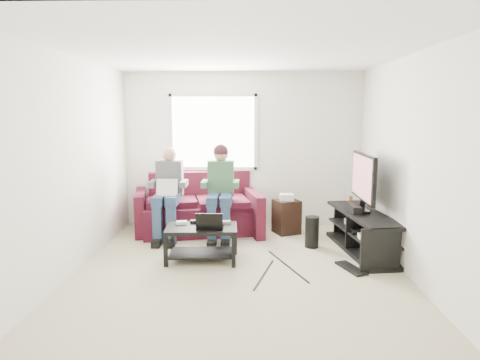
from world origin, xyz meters
name	(u,v)px	position (x,y,z in m)	size (l,w,h in m)	color
floor	(239,271)	(0.00, 0.00, 0.00)	(4.50, 4.50, 0.00)	beige
ceiling	(239,52)	(0.00, 0.00, 2.60)	(4.50, 4.50, 0.00)	white
wall_back	(243,150)	(0.00, 2.25, 1.30)	(4.50, 4.50, 0.00)	silver
wall_front	(230,208)	(0.00, -2.25, 1.30)	(4.50, 4.50, 0.00)	silver
wall_left	(72,165)	(-2.00, 0.00, 1.30)	(4.50, 4.50, 0.00)	silver
wall_right	(411,167)	(2.00, 0.00, 1.30)	(4.50, 4.50, 0.00)	silver
window	(213,132)	(-0.50, 2.23, 1.60)	(1.48, 0.04, 1.28)	white
sofa	(198,211)	(-0.73, 1.79, 0.34)	(2.20, 1.29, 0.94)	#4E1325
person_left	(168,189)	(-1.13, 1.41, 0.77)	(0.40, 0.70, 1.40)	navy
person_right	(220,185)	(-0.33, 1.43, 0.84)	(0.40, 0.71, 1.44)	navy
laptop_silver	(166,191)	(-1.13, 1.25, 0.77)	(0.32, 0.22, 0.24)	silver
coffee_table	(202,235)	(-0.50, 0.38, 0.34)	(0.94, 0.60, 0.46)	black
laptop_black	(210,219)	(-0.38, 0.30, 0.58)	(0.34, 0.24, 0.24)	black
controller_a	(182,223)	(-0.78, 0.50, 0.48)	(0.14, 0.09, 0.04)	silver
controller_b	(196,222)	(-0.60, 0.56, 0.48)	(0.14, 0.09, 0.04)	black
controller_c	(225,222)	(-0.20, 0.53, 0.48)	(0.14, 0.09, 0.04)	gray
tv_stand	(363,234)	(1.70, 0.81, 0.25)	(0.73, 1.74, 0.56)	black
tv	(363,179)	(1.70, 0.91, 1.02)	(0.12, 1.10, 0.81)	black
soundbar	(354,208)	(1.58, 0.91, 0.61)	(0.12, 0.50, 0.10)	black
drink_cup	(350,199)	(1.65, 1.44, 0.62)	(0.08, 0.08, 0.12)	tan
console_white	(371,237)	(1.70, 0.41, 0.32)	(0.30, 0.22, 0.06)	silver
console_grey	(358,223)	(1.70, 1.11, 0.33)	(0.34, 0.26, 0.08)	gray
console_black	(364,230)	(1.70, 0.76, 0.33)	(0.38, 0.30, 0.07)	black
subwoofer	(312,232)	(1.02, 0.99, 0.23)	(0.20, 0.20, 0.45)	black
keyboard_floor	(351,268)	(1.38, 0.10, 0.01)	(0.17, 0.50, 0.03)	black
end_table	(286,216)	(0.71, 1.72, 0.29)	(0.36, 0.36, 0.64)	black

